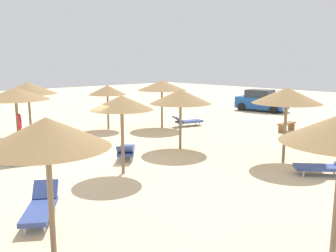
% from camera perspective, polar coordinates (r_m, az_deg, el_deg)
% --- Properties ---
extents(ground_plane, '(80.00, 80.00, 0.00)m').
position_cam_1_polar(ground_plane, '(13.89, -9.21, -6.38)').
color(ground_plane, beige).
extents(parasol_0, '(2.67, 2.67, 2.97)m').
position_cam_1_polar(parasol_0, '(14.54, 18.51, 4.63)').
color(parasol_0, '#75604C').
rests_on(parasol_0, ground).
extents(parasol_1, '(2.87, 2.87, 2.84)m').
position_cam_1_polar(parasol_1, '(16.74, -23.25, 4.66)').
color(parasol_1, '#75604C').
rests_on(parasol_1, ground).
extents(parasol_2, '(2.24, 2.24, 2.80)m').
position_cam_1_polar(parasol_2, '(12.47, -7.43, 3.66)').
color(parasol_2, '#75604C').
rests_on(parasol_2, ground).
extents(parasol_3, '(2.52, 2.52, 2.89)m').
position_cam_1_polar(parasol_3, '(7.36, -18.87, -1.09)').
color(parasol_3, '#75604C').
rests_on(parasol_3, ground).
extents(parasol_4, '(2.95, 2.95, 2.86)m').
position_cam_1_polar(parasol_4, '(21.24, -0.99, 6.51)').
color(parasol_4, '#75604C').
rests_on(parasol_4, ground).
extents(parasol_5, '(2.79, 2.79, 2.73)m').
position_cam_1_polar(parasol_5, '(15.98, 2.02, 4.72)').
color(parasol_5, '#75604C').
rests_on(parasol_5, ground).
extents(parasol_6, '(2.24, 2.24, 2.60)m').
position_cam_1_polar(parasol_6, '(21.14, -9.69, 5.68)').
color(parasol_6, '#75604C').
rests_on(parasol_6, ground).
extents(parasol_8, '(2.96, 2.96, 2.89)m').
position_cam_1_polar(parasol_8, '(20.13, -21.51, 5.65)').
color(parasol_8, '#75604C').
rests_on(parasol_8, ground).
extents(lounger_0, '(1.81, 1.74, 0.76)m').
position_cam_1_polar(lounger_0, '(13.71, 23.66, -5.96)').
color(lounger_0, '#33478C').
rests_on(lounger_0, ground).
extents(lounger_1, '(1.15, 1.96, 0.79)m').
position_cam_1_polar(lounger_1, '(15.11, -20.66, -4.28)').
color(lounger_1, '#33478C').
rests_on(lounger_1, ground).
extents(lounger_2, '(1.86, 1.72, 0.69)m').
position_cam_1_polar(lounger_2, '(14.92, -6.72, -3.89)').
color(lounger_2, '#33478C').
rests_on(lounger_2, ground).
extents(lounger_3, '(1.90, 1.59, 0.76)m').
position_cam_1_polar(lounger_3, '(9.80, -19.72, -12.07)').
color(lounger_3, '#33478C').
rests_on(lounger_3, ground).
extents(lounger_4, '(1.13, 2.01, 0.66)m').
position_cam_1_polar(lounger_4, '(22.10, 3.11, 0.79)').
color(lounger_4, '#33478C').
rests_on(lounger_4, ground).
extents(bench_0, '(0.46, 1.51, 0.49)m').
position_cam_1_polar(bench_0, '(20.84, 23.32, -0.53)').
color(bench_0, brown).
rests_on(bench_0, ground).
extents(bench_1, '(0.41, 1.50, 0.49)m').
position_cam_1_polar(bench_1, '(21.54, 18.48, 0.11)').
color(bench_1, brown).
rests_on(bench_1, ground).
extents(parked_car, '(4.24, 2.53, 1.72)m').
position_cam_1_polar(parked_car, '(29.82, 14.72, 3.92)').
color(parked_car, '#194C9E').
rests_on(parked_car, ground).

